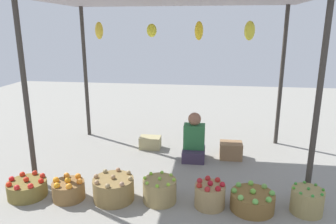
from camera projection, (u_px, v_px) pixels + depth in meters
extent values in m
plane|color=gray|center=(172.00, 159.00, 5.19)|extent=(14.00, 14.00, 0.00)
cylinder|color=#38332D|center=(26.00, 95.00, 4.14)|extent=(0.07, 0.07, 2.47)
cylinder|color=#38332D|center=(318.00, 104.00, 3.66)|extent=(0.07, 0.07, 2.47)
cylinder|color=#38332D|center=(85.00, 74.00, 6.08)|extent=(0.07, 0.07, 2.47)
cylinder|color=#38332D|center=(281.00, 78.00, 5.60)|extent=(0.07, 0.07, 2.47)
ellipsoid|color=yellow|center=(99.00, 31.00, 4.76)|extent=(0.12, 0.12, 0.26)
ellipsoid|color=yellow|center=(152.00, 30.00, 5.02)|extent=(0.16, 0.16, 0.21)
ellipsoid|color=yellow|center=(199.00, 31.00, 4.52)|extent=(0.12, 0.12, 0.27)
ellipsoid|color=yellow|center=(250.00, 31.00, 4.62)|extent=(0.15, 0.15, 0.28)
cube|color=#3A2F48|center=(194.00, 154.00, 5.17)|extent=(0.36, 0.44, 0.18)
cube|color=#2D703D|center=(194.00, 136.00, 5.14)|extent=(0.34, 0.22, 0.40)
sphere|color=#8F5F48|center=(195.00, 119.00, 5.07)|extent=(0.21, 0.21, 0.21)
cylinder|color=brown|center=(27.00, 189.00, 4.04)|extent=(0.49, 0.49, 0.20)
sphere|color=red|center=(26.00, 179.00, 4.00)|extent=(0.07, 0.07, 0.07)
sphere|color=red|center=(41.00, 181.00, 3.98)|extent=(0.07, 0.07, 0.07)
sphere|color=red|center=(43.00, 176.00, 4.12)|extent=(0.07, 0.07, 0.07)
sphere|color=red|center=(35.00, 173.00, 4.20)|extent=(0.07, 0.07, 0.07)
sphere|color=red|center=(22.00, 174.00, 4.16)|extent=(0.07, 0.07, 0.07)
sphere|color=red|center=(12.00, 179.00, 4.03)|extent=(0.07, 0.07, 0.07)
sphere|color=red|center=(9.00, 185.00, 3.89)|extent=(0.07, 0.07, 0.07)
sphere|color=red|center=(17.00, 188.00, 3.81)|extent=(0.07, 0.07, 0.07)
sphere|color=red|center=(30.00, 186.00, 3.85)|extent=(0.07, 0.07, 0.07)
cylinder|color=brown|center=(69.00, 190.00, 3.98)|extent=(0.40, 0.40, 0.22)
sphere|color=orange|center=(68.00, 180.00, 3.94)|extent=(0.08, 0.08, 0.08)
sphere|color=orange|center=(80.00, 182.00, 3.92)|extent=(0.08, 0.08, 0.08)
sphere|color=orange|center=(78.00, 176.00, 4.06)|extent=(0.08, 0.08, 0.08)
sphere|color=orange|center=(67.00, 176.00, 4.08)|extent=(0.08, 0.08, 0.08)
sphere|color=orange|center=(56.00, 180.00, 3.96)|extent=(0.08, 0.08, 0.08)
sphere|color=orange|center=(57.00, 185.00, 3.82)|extent=(0.08, 0.08, 0.08)
sphere|color=orange|center=(69.00, 186.00, 3.80)|extent=(0.08, 0.08, 0.08)
cylinder|color=olive|center=(114.00, 189.00, 3.95)|extent=(0.51, 0.51, 0.28)
sphere|color=#9E7951|center=(113.00, 177.00, 3.91)|extent=(0.06, 0.06, 0.06)
sphere|color=#9E8352|center=(130.00, 179.00, 3.88)|extent=(0.06, 0.06, 0.06)
sphere|color=#A38558|center=(128.00, 173.00, 4.04)|extent=(0.06, 0.06, 0.06)
sphere|color=#A67653|center=(118.00, 170.00, 4.12)|extent=(0.06, 0.06, 0.06)
sphere|color=#96875C|center=(105.00, 171.00, 4.08)|extent=(0.06, 0.06, 0.06)
sphere|color=#9D7650|center=(96.00, 176.00, 3.94)|extent=(0.06, 0.06, 0.06)
sphere|color=#9D7550|center=(97.00, 183.00, 3.78)|extent=(0.06, 0.06, 0.06)
sphere|color=#997F54|center=(107.00, 186.00, 3.70)|extent=(0.06, 0.06, 0.06)
sphere|color=#9B755A|center=(122.00, 184.00, 3.74)|extent=(0.06, 0.06, 0.06)
cylinder|color=#96804F|center=(159.00, 190.00, 3.91)|extent=(0.42, 0.42, 0.29)
sphere|color=#86CE3C|center=(159.00, 179.00, 3.87)|extent=(0.04, 0.04, 0.04)
sphere|color=#8BC435|center=(174.00, 180.00, 3.85)|extent=(0.04, 0.04, 0.04)
sphere|color=#90BE41|center=(171.00, 175.00, 3.98)|extent=(0.04, 0.04, 0.04)
sphere|color=#83BF3C|center=(162.00, 172.00, 4.04)|extent=(0.04, 0.04, 0.04)
sphere|color=#88D02E|center=(151.00, 174.00, 4.01)|extent=(0.04, 0.04, 0.04)
sphere|color=#85BE32|center=(145.00, 178.00, 3.89)|extent=(0.04, 0.04, 0.04)
sphere|color=#87C03A|center=(147.00, 183.00, 3.76)|extent=(0.04, 0.04, 0.04)
sphere|color=#84C331|center=(157.00, 186.00, 3.70)|extent=(0.04, 0.04, 0.04)
sphere|color=#91CA33|center=(168.00, 185.00, 3.73)|extent=(0.04, 0.04, 0.04)
cylinder|color=#9C8153|center=(210.00, 196.00, 3.80)|extent=(0.37, 0.37, 0.28)
sphere|color=#AB1625|center=(210.00, 183.00, 3.75)|extent=(0.07, 0.07, 0.07)
sphere|color=#AB1823|center=(222.00, 185.00, 3.74)|extent=(0.07, 0.07, 0.07)
sphere|color=red|center=(218.00, 180.00, 3.85)|extent=(0.07, 0.07, 0.07)
sphere|color=#B12323|center=(208.00, 178.00, 3.89)|extent=(0.07, 0.07, 0.07)
sphere|color=#AE252C|center=(200.00, 181.00, 3.83)|extent=(0.07, 0.07, 0.07)
sphere|color=#A9261D|center=(199.00, 186.00, 3.71)|extent=(0.07, 0.07, 0.07)
sphere|color=#A82223|center=(207.00, 189.00, 3.63)|extent=(0.07, 0.07, 0.07)
sphere|color=#AB171E|center=(218.00, 189.00, 3.64)|extent=(0.07, 0.07, 0.07)
cylinder|color=brown|center=(252.00, 201.00, 3.74)|extent=(0.52, 0.52, 0.21)
sphere|color=#70BA3D|center=(253.00, 191.00, 3.71)|extent=(0.07, 0.07, 0.07)
sphere|color=#66B14D|center=(272.00, 193.00, 3.68)|extent=(0.07, 0.07, 0.07)
sphere|color=#73AE4C|center=(264.00, 186.00, 3.84)|extent=(0.07, 0.07, 0.07)
sphere|color=#72B840|center=(251.00, 183.00, 3.92)|extent=(0.07, 0.07, 0.07)
sphere|color=#6AB94C|center=(239.00, 185.00, 3.88)|extent=(0.07, 0.07, 0.07)
sphere|color=#62A941|center=(234.00, 191.00, 3.74)|extent=(0.07, 0.07, 0.07)
sphere|color=#73B450|center=(241.00, 198.00, 3.58)|extent=(0.07, 0.07, 0.07)
sphere|color=#67B149|center=(255.00, 202.00, 3.50)|extent=(0.07, 0.07, 0.07)
sphere|color=#62B345|center=(269.00, 200.00, 3.54)|extent=(0.07, 0.07, 0.07)
cylinder|color=#998752|center=(307.00, 201.00, 3.67)|extent=(0.37, 0.37, 0.29)
sphere|color=#388832|center=(308.00, 189.00, 3.63)|extent=(0.04, 0.04, 0.04)
sphere|color=#378924|center=(323.00, 190.00, 3.61)|extent=(0.04, 0.04, 0.04)
sphere|color=#408C2F|center=(316.00, 185.00, 3.72)|extent=(0.04, 0.04, 0.04)
sphere|color=#3E9331|center=(305.00, 182.00, 3.78)|extent=(0.04, 0.04, 0.04)
sphere|color=#358F2D|center=(296.00, 184.00, 3.75)|extent=(0.04, 0.04, 0.04)
sphere|color=#418F25|center=(294.00, 188.00, 3.65)|extent=(0.04, 0.04, 0.04)
sphere|color=#3F8E37|center=(301.00, 193.00, 3.53)|extent=(0.04, 0.04, 0.04)
sphere|color=#2F8932|center=(313.00, 196.00, 3.47)|extent=(0.04, 0.04, 0.04)
sphere|color=#318F30|center=(322.00, 195.00, 3.50)|extent=(0.04, 0.04, 0.04)
cube|color=tan|center=(150.00, 142.00, 5.64)|extent=(0.37, 0.25, 0.22)
cube|color=olive|center=(231.00, 150.00, 5.21)|extent=(0.36, 0.30, 0.27)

